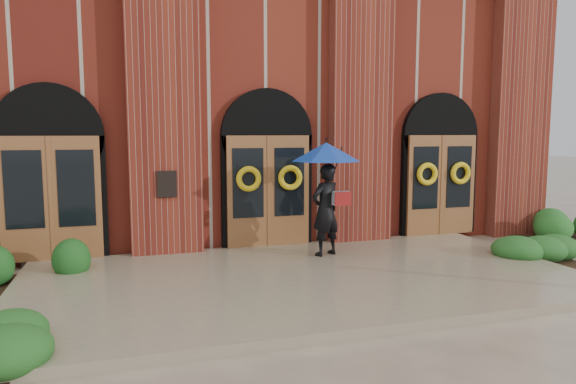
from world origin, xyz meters
name	(u,v)px	position (x,y,z in m)	size (l,w,h in m)	color
ground	(308,285)	(0.00, 0.00, 0.00)	(90.00, 90.00, 0.00)	tan
landing	(305,279)	(0.00, 0.15, 0.07)	(10.00, 5.30, 0.15)	gray
church_building	(221,109)	(0.00, 8.78, 3.50)	(16.20, 12.53, 7.00)	maroon
man_with_umbrella	(326,177)	(0.90, 1.46, 1.80)	(1.92, 1.92, 2.36)	black
hedge_wall_left	(2,267)	(-5.20, 1.53, 0.36)	(2.80, 1.12, 0.72)	#184818
hedge_wall_right	(572,224)	(8.00, 1.97, 0.35)	(2.71, 1.08, 0.70)	#225E21
hedge_front_right	(540,251)	(5.10, 0.00, 0.26)	(1.46, 1.26, 0.52)	#20531E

